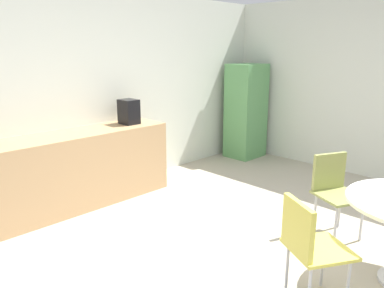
{
  "coord_description": "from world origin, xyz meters",
  "views": [
    {
      "loc": [
        -2.7,
        -1.42,
        1.89
      ],
      "look_at": [
        -0.13,
        1.17,
        0.95
      ],
      "focal_mm": 35.64,
      "sensor_mm": 36.0,
      "label": 1
    }
  ],
  "objects_px": {
    "chair_olive": "(334,185)",
    "chair_yellow": "(308,240)",
    "coffee_maker": "(129,112)",
    "locker_cabinet": "(246,111)"
  },
  "relations": [
    {
      "from": "chair_olive",
      "to": "chair_yellow",
      "type": "height_order",
      "value": "same"
    },
    {
      "from": "coffee_maker",
      "to": "chair_olive",
      "type": "bearing_deg",
      "value": -74.03
    },
    {
      "from": "locker_cabinet",
      "to": "chair_yellow",
      "type": "relative_size",
      "value": 1.93
    },
    {
      "from": "locker_cabinet",
      "to": "coffee_maker",
      "type": "xyz_separation_m",
      "value": [
        -2.38,
        0.1,
        0.26
      ]
    },
    {
      "from": "locker_cabinet",
      "to": "chair_olive",
      "type": "bearing_deg",
      "value": -124.63
    },
    {
      "from": "chair_yellow",
      "to": "coffee_maker",
      "type": "xyz_separation_m",
      "value": [
        0.52,
        2.89,
        0.54
      ]
    },
    {
      "from": "chair_yellow",
      "to": "coffee_maker",
      "type": "distance_m",
      "value": 2.98
    },
    {
      "from": "chair_olive",
      "to": "coffee_maker",
      "type": "relative_size",
      "value": 2.59
    },
    {
      "from": "locker_cabinet",
      "to": "chair_yellow",
      "type": "xyz_separation_m",
      "value": [
        -2.89,
        -2.79,
        -0.28
      ]
    },
    {
      "from": "locker_cabinet",
      "to": "coffee_maker",
      "type": "relative_size",
      "value": 5.01
    }
  ]
}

